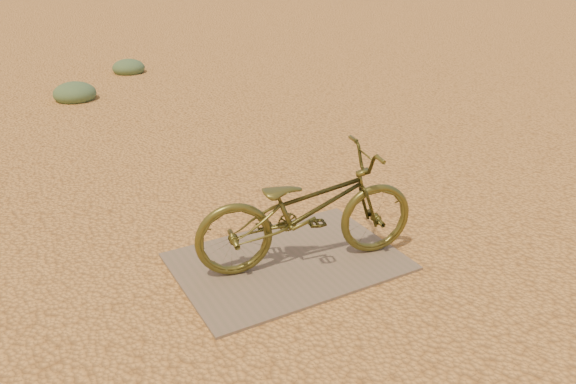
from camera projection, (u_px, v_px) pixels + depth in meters
ground at (279, 224)px, 4.78m from camera, size 120.00×120.00×0.00m
plywood_board at (288, 262)px, 4.20m from camera, size 1.64×1.14×0.02m
bicycle at (307, 209)px, 4.02m from camera, size 1.72×0.88×0.86m
kale_a at (76, 100)px, 8.50m from camera, size 0.63×0.63×0.35m
kale_b at (129, 73)px, 10.23m from camera, size 0.58×0.58×0.32m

